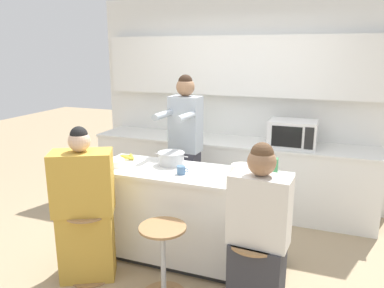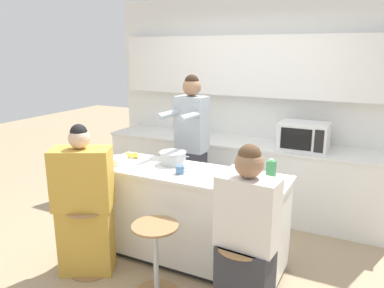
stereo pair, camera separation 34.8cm
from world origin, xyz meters
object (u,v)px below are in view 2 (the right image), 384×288
object	(u,v)px
bar_stool_center	(156,256)
coffee_cup_far	(180,170)
kitchen_island	(189,216)
person_cooking	(191,153)
banana_bunch	(133,155)
juice_carton	(271,172)
cooking_pot	(173,158)
bar_stool_rightmost	(242,278)
person_wrapped_blanket	(84,206)
bar_stool_leftmost	(88,236)
person_seated_near	(246,246)
fruit_bowl	(242,170)
microwave	(304,136)
coffee_cup_near	(239,179)
potted_plant	(198,126)

from	to	relation	value
bar_stool_center	coffee_cup_far	xyz separation A→B (m)	(-0.04, 0.51, 0.60)
kitchen_island	person_cooking	size ratio (longest dim) A/B	1.05
banana_bunch	juice_carton	bearing A→B (deg)	-4.18
cooking_pot	bar_stool_center	bearing A→B (deg)	-71.58
bar_stool_rightmost	banana_bunch	bearing A→B (deg)	153.72
person_wrapped_blanket	juice_carton	distance (m)	1.69
bar_stool_leftmost	cooking_pot	size ratio (longest dim) A/B	1.82
bar_stool_center	person_seated_near	world-z (taller)	person_seated_near
bar_stool_leftmost	fruit_bowl	bearing A→B (deg)	32.60
person_seated_near	bar_stool_rightmost	bearing A→B (deg)	163.38
person_cooking	fruit_bowl	size ratio (longest dim) A/B	8.72
banana_bunch	microwave	size ratio (longest dim) A/B	0.34
bar_stool_rightmost	coffee_cup_near	bearing A→B (deg)	113.93
fruit_bowl	microwave	world-z (taller)	microwave
bar_stool_center	person_cooking	xyz separation A→B (m)	(-0.30, 1.26, 0.54)
kitchen_island	bar_stool_center	xyz separation A→B (m)	(0.00, -0.60, -0.11)
banana_bunch	potted_plant	world-z (taller)	potted_plant
coffee_cup_near	bar_stool_rightmost	bearing A→B (deg)	-66.07
kitchen_island	person_seated_near	world-z (taller)	person_seated_near
coffee_cup_far	banana_bunch	distance (m)	0.74
person_cooking	juice_carton	bearing A→B (deg)	-26.49
potted_plant	bar_stool_leftmost	bearing A→B (deg)	-94.24
bar_stool_rightmost	person_seated_near	bearing A→B (deg)	-21.09
bar_stool_center	microwave	size ratio (longest dim) A/B	1.17
coffee_cup_near	banana_bunch	distance (m)	1.30
bar_stool_leftmost	person_seated_near	distance (m)	1.54
person_wrapped_blanket	fruit_bowl	size ratio (longest dim) A/B	6.94
cooking_pot	fruit_bowl	size ratio (longest dim) A/B	1.73
kitchen_island	coffee_cup_near	xyz separation A→B (m)	(0.53, -0.10, 0.50)
person_wrapped_blanket	potted_plant	xyz separation A→B (m)	(0.17, 2.02, 0.38)
bar_stool_leftmost	person_wrapped_blanket	xyz separation A→B (m)	(-0.02, -0.00, 0.30)
person_cooking	coffee_cup_far	world-z (taller)	person_cooking
kitchen_island	fruit_bowl	size ratio (longest dim) A/B	9.15
coffee_cup_near	potted_plant	bearing A→B (deg)	126.37
coffee_cup_near	kitchen_island	bearing A→B (deg)	169.10
person_cooking	banana_bunch	xyz separation A→B (m)	(-0.44, -0.50, 0.05)
person_seated_near	banana_bunch	bearing A→B (deg)	158.28
bar_stool_leftmost	person_seated_near	world-z (taller)	person_seated_near
person_cooking	bar_stool_center	bearing A→B (deg)	-73.08
person_seated_near	coffee_cup_near	size ratio (longest dim) A/B	11.91
bar_stool_leftmost	banana_bunch	bearing A→B (deg)	89.83
person_seated_near	coffee_cup_far	bearing A→B (deg)	153.04
person_seated_near	potted_plant	distance (m)	2.47
banana_bunch	kitchen_island	bearing A→B (deg)	-11.38
juice_carton	potted_plant	size ratio (longest dim) A/B	0.84
person_seated_near	microwave	distance (m)	2.03
person_wrapped_blanket	fruit_bowl	xyz separation A→B (m)	(1.21, 0.77, 0.29)
person_seated_near	banana_bunch	size ratio (longest dim) A/B	7.48
person_seated_near	fruit_bowl	size ratio (longest dim) A/B	6.92
person_wrapped_blanket	fruit_bowl	bearing A→B (deg)	5.03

